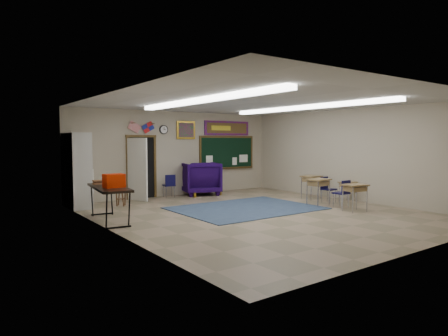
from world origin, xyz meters
TOP-DOWN VIEW (x-y plane):
  - floor at (0.00, 0.00)m, footprint 9.00×9.00m
  - back_wall at (0.00, 4.50)m, footprint 8.00×0.04m
  - front_wall at (0.00, -4.50)m, footprint 8.00×0.04m
  - left_wall at (-4.00, 0.00)m, footprint 0.04×9.00m
  - right_wall at (4.00, 0.00)m, footprint 0.04×9.00m
  - ceiling at (0.00, 0.00)m, footprint 8.00×9.00m
  - area_rug at (0.20, 0.80)m, footprint 4.00×3.00m
  - fluorescent_strips at (0.00, 0.00)m, footprint 3.86×6.00m
  - doorway at (-1.50, 4.35)m, footprint 1.10×0.89m
  - chalkboard at (2.20, 4.46)m, footprint 2.55×0.14m
  - bulletin_board at (2.20, 4.47)m, footprint 2.10×0.05m
  - framed_art_print at (0.35, 4.47)m, footprint 0.75×0.05m
  - wall_clock at (-0.55, 4.47)m, footprint 0.32×0.05m
  - wall_flags at (-1.40, 4.44)m, footprint 1.16×0.06m
  - storage_cabinet at (-3.71, 3.85)m, footprint 0.59×1.25m
  - wingback_armchair at (0.72, 4.09)m, footprint 1.59×1.62m
  - student_chair_reading at (-0.54, 4.13)m, footprint 0.46×0.46m
  - student_chair_desk_a at (2.58, -0.70)m, footprint 0.41×0.41m
  - student_chair_desk_b at (3.03, 0.12)m, footprint 0.45×0.45m
  - student_desk_front_left at (2.34, -0.05)m, footprint 0.71×0.56m
  - student_desk_front_right at (3.17, 0.98)m, footprint 0.71×0.56m
  - student_desk_back_left at (2.36, -1.35)m, footprint 0.70×0.56m
  - student_desk_back_right at (3.65, -0.13)m, footprint 0.58×0.45m
  - folding_table at (-3.65, 1.34)m, footprint 0.96×2.14m
  - wooden_stool at (-2.58, 3.36)m, footprint 0.36×0.36m

SIDE VIEW (x-z plane):
  - floor at x=0.00m, z-range 0.00..0.00m
  - area_rug at x=0.20m, z-range 0.00..0.02m
  - wooden_stool at x=-2.58m, z-range 0.01..0.64m
  - student_desk_back_right at x=3.65m, z-range 0.04..0.69m
  - student_chair_reading at x=-0.54m, z-range 0.00..0.80m
  - student_chair_desk_b at x=3.03m, z-range 0.00..0.82m
  - student_chair_desk_a at x=2.58m, z-range 0.00..0.82m
  - student_desk_back_left at x=2.36m, z-range 0.04..0.81m
  - student_desk_front_right at x=3.17m, z-range 0.05..0.84m
  - student_desk_front_left at x=2.34m, z-range 0.05..0.86m
  - folding_table at x=-3.65m, z-range -0.12..1.06m
  - wingback_armchair at x=0.72m, z-range 0.00..1.19m
  - doorway at x=-1.50m, z-range -0.02..2.14m
  - storage_cabinet at x=-3.71m, z-range 0.00..2.20m
  - chalkboard at x=2.20m, z-range 0.81..2.11m
  - back_wall at x=0.00m, z-range 0.00..3.00m
  - front_wall at x=0.00m, z-range 0.00..3.00m
  - left_wall at x=-4.00m, z-range 0.00..3.00m
  - right_wall at x=4.00m, z-range 0.00..3.00m
  - framed_art_print at x=0.35m, z-range 2.02..2.67m
  - wall_clock at x=-0.55m, z-range 2.19..2.51m
  - bulletin_board at x=2.20m, z-range 2.18..2.73m
  - wall_flags at x=-1.40m, z-range 2.13..2.83m
  - fluorescent_strips at x=0.00m, z-range 2.89..2.99m
  - ceiling at x=0.00m, z-range 2.98..3.02m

